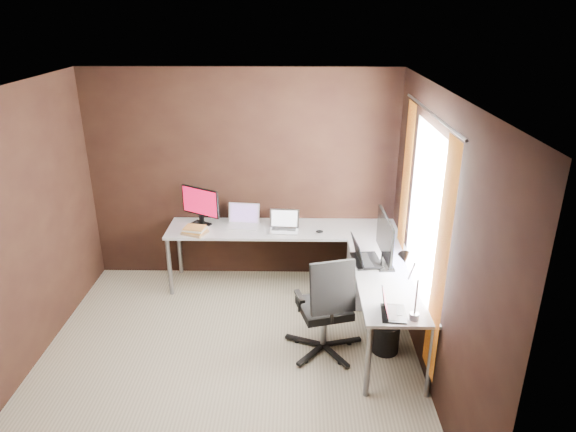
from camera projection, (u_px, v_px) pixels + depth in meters
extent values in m
cube|color=beige|center=(228.00, 363.00, 4.81)|extent=(3.60, 3.60, 0.00)
cube|color=white|center=(213.00, 92.00, 3.87)|extent=(3.60, 3.60, 0.00)
cube|color=black|center=(243.00, 177.00, 6.01)|extent=(3.60, 0.00, 2.50)
cube|color=black|center=(174.00, 389.00, 2.68)|extent=(3.60, 0.00, 2.50)
cube|color=black|center=(11.00, 241.00, 4.37)|extent=(0.00, 3.60, 2.50)
cube|color=black|center=(435.00, 244.00, 4.31)|extent=(0.00, 3.60, 2.50)
cube|color=white|center=(426.00, 207.00, 4.56)|extent=(0.00, 1.00, 1.30)
cube|color=orange|center=(440.00, 264.00, 3.97)|extent=(0.01, 0.35, 2.00)
cube|color=orange|center=(404.00, 199.00, 5.31)|extent=(0.01, 0.35, 2.00)
cylinder|color=slate|center=(432.00, 113.00, 4.25)|extent=(0.02, 1.90, 0.02)
cube|color=silver|center=(283.00, 229.00, 5.92)|extent=(2.65, 0.60, 0.03)
cube|color=silver|center=(387.00, 278.00, 4.87)|extent=(0.60, 1.65, 0.03)
cylinder|color=slate|center=(170.00, 267.00, 5.84)|extent=(0.05, 0.05, 0.70)
cylinder|color=slate|center=(179.00, 247.00, 6.32)|extent=(0.05, 0.05, 0.70)
cylinder|color=slate|center=(368.00, 362.00, 4.28)|extent=(0.05, 0.05, 0.70)
cylinder|color=slate|center=(430.00, 362.00, 4.27)|extent=(0.05, 0.05, 0.70)
cylinder|color=slate|center=(388.00, 249.00, 6.28)|extent=(0.05, 0.05, 0.70)
cube|color=silver|center=(367.00, 276.00, 5.74)|extent=(0.42, 0.50, 0.60)
cube|color=black|center=(201.00, 224.00, 6.01)|extent=(0.27, 0.24, 0.01)
cube|color=black|center=(202.00, 219.00, 6.00)|extent=(0.06, 0.05, 0.10)
cube|color=black|center=(200.00, 201.00, 5.92)|extent=(0.46, 0.28, 0.33)
cube|color=#B3082E|center=(199.00, 202.00, 5.91)|extent=(0.42, 0.25, 0.30)
cube|color=black|center=(385.00, 266.00, 5.04)|extent=(0.17, 0.25, 0.01)
cube|color=black|center=(383.00, 260.00, 5.02)|extent=(0.04, 0.06, 0.11)
cube|color=black|center=(385.00, 236.00, 4.92)|extent=(0.06, 0.65, 0.40)
cube|color=#1A2B9F|center=(387.00, 236.00, 4.92)|extent=(0.03, 0.62, 0.37)
cube|color=silver|center=(243.00, 226.00, 5.97)|extent=(0.39, 0.29, 0.02)
cube|color=silver|center=(244.00, 213.00, 6.01)|extent=(0.37, 0.11, 0.23)
cube|color=#805BA2|center=(244.00, 213.00, 6.01)|extent=(0.32, 0.09, 0.19)
cube|color=silver|center=(284.00, 230.00, 5.84)|extent=(0.35, 0.26, 0.02)
cube|color=silver|center=(284.00, 218.00, 5.88)|extent=(0.34, 0.09, 0.21)
cube|color=white|center=(284.00, 218.00, 5.87)|extent=(0.30, 0.07, 0.18)
cube|color=black|center=(367.00, 261.00, 5.14)|extent=(0.30, 0.41, 0.02)
cube|color=black|center=(357.00, 250.00, 5.08)|extent=(0.11, 0.38, 0.24)
cube|color=#1E2E3E|center=(358.00, 250.00, 5.09)|extent=(0.09, 0.34, 0.20)
cube|color=black|center=(393.00, 313.00, 4.26)|extent=(0.22, 0.30, 0.02)
cube|color=black|center=(385.00, 303.00, 4.23)|extent=(0.08, 0.29, 0.18)
cube|color=#B3465A|center=(386.00, 303.00, 4.23)|extent=(0.07, 0.25, 0.15)
cube|color=tan|center=(195.00, 232.00, 5.77)|extent=(0.31, 0.28, 0.03)
cube|color=gold|center=(195.00, 231.00, 5.76)|extent=(0.28, 0.25, 0.02)
cube|color=white|center=(195.00, 229.00, 5.76)|extent=(0.28, 0.25, 0.02)
cube|color=gold|center=(195.00, 228.00, 5.75)|extent=(0.25, 0.21, 0.02)
ellipsoid|color=black|center=(200.00, 231.00, 5.80)|extent=(0.09, 0.08, 0.03)
ellipsoid|color=black|center=(320.00, 232.00, 5.79)|extent=(0.10, 0.07, 0.03)
cylinder|color=slate|center=(414.00, 316.00, 4.18)|extent=(0.08, 0.08, 0.06)
cylinder|color=slate|center=(416.00, 297.00, 4.11)|extent=(0.02, 0.02, 0.31)
cylinder|color=slate|center=(412.00, 271.00, 4.05)|extent=(0.02, 0.17, 0.23)
cone|color=slate|center=(405.00, 258.00, 4.09)|extent=(0.10, 0.12, 0.13)
cylinder|color=slate|center=(324.00, 327.00, 4.93)|extent=(0.06, 0.06, 0.37)
cube|color=black|center=(324.00, 308.00, 4.85)|extent=(0.55, 0.55, 0.08)
cube|color=black|center=(333.00, 288.00, 4.52)|extent=(0.43, 0.22, 0.49)
cylinder|color=black|center=(386.00, 337.00, 4.93)|extent=(0.33, 0.33, 0.30)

